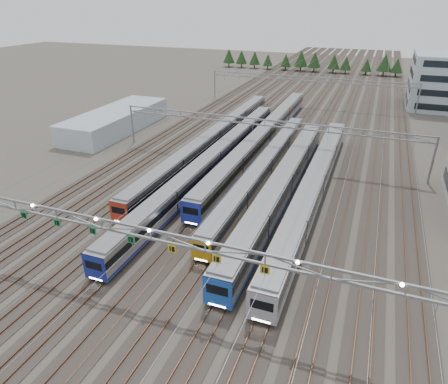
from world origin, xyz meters
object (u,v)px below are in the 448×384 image
(gantry_near, at_px, (150,237))
(gantry_far, at_px, (309,82))
(train_a, at_px, (214,138))
(gantry_mid, at_px, (265,128))
(train_b, at_px, (213,160))
(train_d, at_px, (264,167))
(west_shed, at_px, (116,120))
(train_c, at_px, (263,136))
(train_f, at_px, (314,185))
(train_e, at_px, (282,184))

(gantry_near, bearing_deg, gantry_far, 89.97)
(train_a, relative_size, gantry_mid, 1.17)
(train_b, xyz_separation_m, train_d, (9.00, 0.46, -0.13))
(train_b, relative_size, west_shed, 2.19)
(train_c, relative_size, gantry_mid, 1.22)
(train_d, bearing_deg, west_shed, 160.04)
(train_c, height_order, train_f, train_f)
(west_shed, bearing_deg, train_e, -25.00)
(gantry_near, height_order, gantry_mid, gantry_near)
(train_b, relative_size, gantry_mid, 1.17)
(train_a, relative_size, gantry_near, 1.17)
(train_a, bearing_deg, train_e, -43.01)
(train_c, bearing_deg, gantry_far, 86.56)
(train_b, height_order, train_f, train_f)
(gantry_mid, relative_size, gantry_far, 1.00)
(train_f, bearing_deg, gantry_far, 101.12)
(train_e, height_order, gantry_mid, gantry_mid)
(train_a, distance_m, train_e, 24.62)
(train_b, bearing_deg, train_e, -22.74)
(gantry_near, xyz_separation_m, west_shed, (-36.66, 46.71, -4.84))
(train_b, relative_size, train_f, 1.16)
(train_d, height_order, train_e, train_e)
(gantry_far, bearing_deg, train_e, -83.44)
(train_d, xyz_separation_m, gantry_near, (-2.30, -32.56, 5.16))
(train_b, xyz_separation_m, train_e, (13.50, -5.66, 0.17))
(train_c, xyz_separation_m, gantry_mid, (2.25, -7.60, 4.21))
(train_e, relative_size, gantry_far, 0.94)
(train_a, xyz_separation_m, train_f, (22.50, -15.34, 0.14))
(gantry_near, bearing_deg, train_c, 92.64)
(gantry_mid, bearing_deg, train_b, -130.08)
(train_b, distance_m, train_e, 14.64)
(train_d, height_order, west_shed, west_shed)
(train_a, height_order, train_d, train_a)
(train_c, distance_m, train_f, 23.98)
(train_a, relative_size, train_e, 1.25)
(train_a, height_order, gantry_near, gantry_near)
(train_b, bearing_deg, train_d, 2.91)
(train_e, distance_m, gantry_far, 59.21)
(gantry_far, bearing_deg, train_d, -87.55)
(train_d, distance_m, train_e, 7.60)
(train_d, xyz_separation_m, gantry_mid, (-2.25, 7.56, 4.46))
(train_c, bearing_deg, train_d, -73.47)
(train_c, xyz_separation_m, train_d, (4.50, -15.16, -0.24))
(gantry_near, bearing_deg, gantry_mid, 89.93)
(train_e, bearing_deg, gantry_mid, 116.27)
(train_f, distance_m, gantry_far, 58.47)
(gantry_mid, bearing_deg, train_d, -73.43)
(train_e, bearing_deg, train_f, 17.88)
(gantry_far, bearing_deg, gantry_near, -90.03)
(train_d, distance_m, gantry_near, 33.04)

